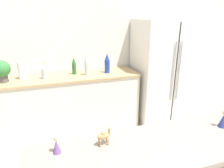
% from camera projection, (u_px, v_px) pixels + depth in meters
% --- Properties ---
extents(wall_back, '(8.00, 0.06, 2.55)m').
position_uv_depth(wall_back, '(89.00, 46.00, 3.28)').
color(wall_back, silver).
rests_on(wall_back, ground_plane).
extents(back_counter, '(2.08, 0.63, 0.90)m').
position_uv_depth(back_counter, '(71.00, 102.00, 3.14)').
color(back_counter, silver).
rests_on(back_counter, ground_plane).
extents(refrigerator, '(0.95, 0.73, 1.70)m').
position_uv_depth(refrigerator, '(163.00, 71.00, 3.42)').
color(refrigerator, silver).
rests_on(refrigerator, ground_plane).
extents(potted_plant, '(0.23, 0.23, 0.30)m').
position_uv_depth(potted_plant, '(2.00, 70.00, 2.64)').
color(potted_plant, '#595451').
rests_on(potted_plant, back_counter).
extents(paper_towel_roll, '(0.10, 0.10, 0.24)m').
position_uv_depth(paper_towel_roll, '(22.00, 71.00, 2.78)').
color(paper_towel_roll, white).
rests_on(paper_towel_roll, back_counter).
extents(back_bottle_0, '(0.08, 0.08, 0.23)m').
position_uv_depth(back_bottle_0, '(44.00, 71.00, 2.80)').
color(back_bottle_0, '#B2B7BC').
rests_on(back_bottle_0, back_counter).
extents(back_bottle_1, '(0.08, 0.08, 0.31)m').
position_uv_depth(back_bottle_1, '(107.00, 63.00, 3.09)').
color(back_bottle_1, navy).
rests_on(back_bottle_1, back_counter).
extents(back_bottle_2, '(0.07, 0.07, 0.33)m').
position_uv_depth(back_bottle_2, '(86.00, 65.00, 2.96)').
color(back_bottle_2, '#B2B7BC').
rests_on(back_bottle_2, back_counter).
extents(back_bottle_3, '(0.06, 0.06, 0.27)m').
position_uv_depth(back_bottle_3, '(74.00, 66.00, 3.02)').
color(back_bottle_3, '#2D6033').
rests_on(back_bottle_3, back_counter).
extents(camel_figurine, '(0.09, 0.05, 0.11)m').
position_uv_depth(camel_figurine, '(104.00, 135.00, 1.20)').
color(camel_figurine, '#A87F4C').
rests_on(camel_figurine, bar_counter).
extents(wise_man_figurine_crimson, '(0.06, 0.06, 0.13)m').
position_uv_depth(wise_man_figurine_crimson, '(223.00, 120.00, 1.41)').
color(wise_man_figurine_crimson, navy).
rests_on(wise_man_figurine_crimson, bar_counter).
extents(wise_man_figurine_purple, '(0.05, 0.05, 0.11)m').
position_uv_depth(wise_man_figurine_purple, '(56.00, 146.00, 1.14)').
color(wise_man_figurine_purple, '#6B4784').
rests_on(wise_man_figurine_purple, bar_counter).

